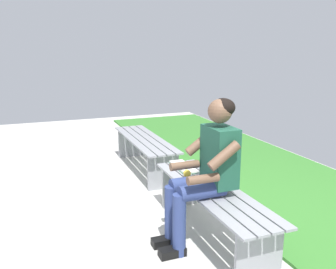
{
  "coord_description": "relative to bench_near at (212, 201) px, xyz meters",
  "views": [
    {
      "loc": [
        -2.62,
        1.43,
        1.66
      ],
      "look_at": [
        0.68,
        0.15,
        0.81
      ],
      "focal_mm": 38.82,
      "sensor_mm": 36.0,
      "label": 1
    }
  ],
  "objects": [
    {
      "name": "apple",
      "position": [
        0.35,
        0.08,
        0.15
      ],
      "size": [
        0.08,
        0.08,
        0.08
      ],
      "primitive_type": "sphere",
      "color": "gold",
      "rests_on": "bench_near"
    },
    {
      "name": "grass_strip",
      "position": [
        0.97,
        -1.39,
        -0.33
      ],
      "size": [
        9.0,
        2.05,
        0.03
      ],
      "primitive_type": "cube",
      "color": "#387A2D",
      "rests_on": "ground"
    },
    {
      "name": "person_seated",
      "position": [
        -0.07,
        0.1,
        0.35
      ],
      "size": [
        0.5,
        0.69,
        1.26
      ],
      "color": "#1E513D",
      "rests_on": "ground"
    },
    {
      "name": "bench_near",
      "position": [
        0.0,
        0.0,
        0.0
      ],
      "size": [
        1.67,
        0.43,
        0.46
      ],
      "rotation": [
        0.0,
        0.0,
        -0.0
      ],
      "color": "gray",
      "rests_on": "ground"
    },
    {
      "name": "ground_plane",
      "position": [
        0.97,
        1.0,
        -0.37
      ],
      "size": [
        10.0,
        7.0,
        0.04
      ],
      "primitive_type": "cube",
      "color": "beige"
    },
    {
      "name": "bench_far",
      "position": [
        1.94,
        -0.0,
        0.0
      ],
      "size": [
        1.68,
        0.43,
        0.46
      ],
      "rotation": [
        0.0,
        0.0,
        -0.0
      ],
      "color": "gray",
      "rests_on": "ground"
    },
    {
      "name": "book_open",
      "position": [
        0.62,
        0.01,
        0.12
      ],
      "size": [
        0.41,
        0.16,
        0.02
      ],
      "rotation": [
        0.0,
        0.0,
        -0.0
      ],
      "color": "white",
      "rests_on": "bench_near"
    }
  ]
}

